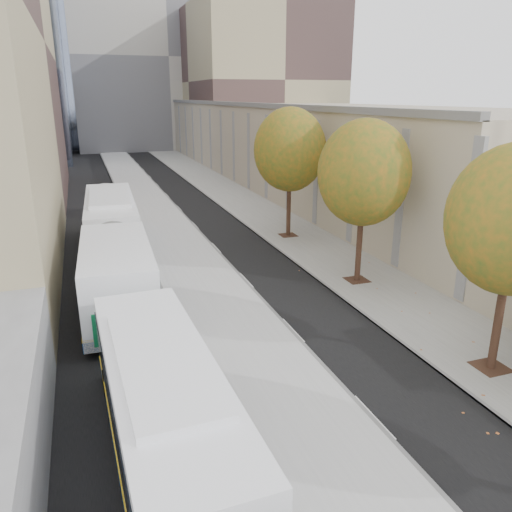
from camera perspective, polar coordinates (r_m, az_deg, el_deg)
name	(u,v)px	position (r m, az deg, el deg)	size (l,w,h in m)	color
bus_platform	(166,230)	(35.15, -10.22, 2.93)	(4.25, 150.00, 0.15)	#B8B8B8
sidewalk	(274,222)	(37.17, 2.05, 3.96)	(4.75, 150.00, 0.08)	gray
building_tan	(275,135)	(67.42, 2.22, 13.62)	(18.00, 92.00, 8.00)	tan
building_far_block	(160,60)	(95.99, -10.92, 21.16)	(30.00, 18.00, 30.00)	#A8A49B
tree_d	(364,173)	(24.41, 12.23, 9.24)	(4.40, 4.40, 7.60)	black
tree_e	(290,150)	(32.35, 3.89, 12.01)	(4.60, 4.60, 7.92)	black
bus_far	(113,241)	(27.08, -15.98, 1.69)	(3.56, 19.23, 3.19)	white
distant_car	(105,190)	(49.07, -16.90, 7.27)	(1.39, 3.46, 1.18)	white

